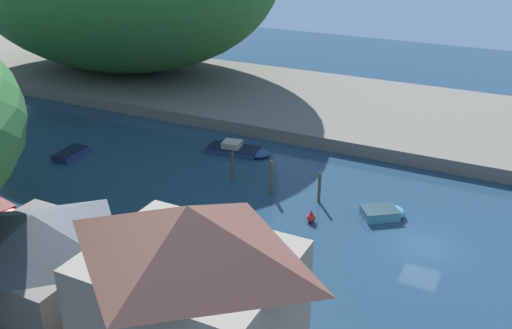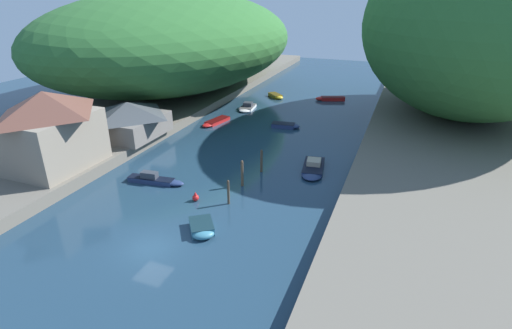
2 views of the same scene
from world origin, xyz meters
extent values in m
plane|color=#1E384C|center=(0.00, 30.00, 0.00)|extent=(130.00, 130.00, 0.00)
cube|color=#666056|center=(23.61, 30.00, 0.63)|extent=(22.00, 120.00, 1.26)
cube|color=gray|center=(-16.79, 7.48, 4.08)|extent=(7.16, 8.87, 5.63)
pyramid|color=brown|center=(-16.79, 7.48, 8.12)|extent=(7.73, 9.58, 2.45)
cube|color=slate|center=(-15.67, 18.43, 2.53)|extent=(7.70, 8.29, 2.54)
pyramid|color=#3D4247|center=(-15.67, 18.43, 4.69)|extent=(8.32, 8.96, 1.78)
cube|color=navy|center=(0.76, 32.08, 0.29)|extent=(3.42, 1.99, 0.58)
ellipsoid|color=navy|center=(2.38, 32.27, 0.29)|extent=(1.79, 1.72, 0.58)
cube|color=black|center=(0.76, 32.08, 0.60)|extent=(3.49, 2.03, 0.03)
cube|color=navy|center=(-6.67, 9.82, 0.25)|extent=(4.98, 1.71, 0.51)
ellipsoid|color=navy|center=(-4.24, 10.09, 0.25)|extent=(2.55, 1.38, 0.51)
cube|color=black|center=(-6.67, 9.82, 0.52)|extent=(5.08, 1.75, 0.03)
cube|color=#333842|center=(-6.82, 9.80, 0.84)|extent=(1.79, 1.01, 0.68)
cube|color=teal|center=(2.53, 3.76, 0.34)|extent=(2.97, 3.11, 0.67)
ellipsoid|color=teal|center=(3.27, 2.74, 0.34)|extent=(2.16, 2.04, 0.67)
cube|color=#132A33|center=(2.53, 3.76, 0.69)|extent=(3.02, 3.18, 0.03)
cube|color=navy|center=(8.40, 19.24, 0.26)|extent=(2.84, 4.96, 0.52)
ellipsoid|color=navy|center=(8.74, 16.92, 0.26)|extent=(2.39, 2.63, 0.52)
cube|color=black|center=(8.40, 19.24, 0.53)|extent=(2.90, 5.06, 0.03)
cube|color=#9E937F|center=(8.38, 19.38, 0.81)|extent=(1.75, 1.85, 0.59)
ellipsoid|color=red|center=(-9.63, 28.47, 0.25)|extent=(1.88, 2.43, 0.49)
cylinder|color=#4C3D2D|center=(2.80, 8.63, 1.16)|extent=(0.24, 0.24, 2.32)
sphere|color=#4C3D2D|center=(2.80, 8.63, 2.37)|extent=(0.22, 0.22, 0.22)
cylinder|color=brown|center=(2.53, 12.57, 1.33)|extent=(0.28, 0.28, 2.65)
sphere|color=brown|center=(2.53, 12.57, 2.71)|extent=(0.25, 0.25, 0.25)
cylinder|color=#4C3D2D|center=(3.18, 16.46, 1.24)|extent=(0.26, 0.26, 2.47)
sphere|color=#4C3D2D|center=(3.18, 16.46, 2.53)|extent=(0.24, 0.24, 0.24)
sphere|color=red|center=(-0.39, 8.01, 0.32)|extent=(0.64, 0.64, 0.64)
cone|color=red|center=(-0.39, 8.01, 0.80)|extent=(0.32, 0.32, 0.32)
cube|color=#2D2D33|center=(-14.70, 4.61, 2.42)|extent=(0.25, 0.40, 0.62)
sphere|color=#9E7051|center=(-14.70, 4.61, 2.84)|extent=(0.22, 0.22, 0.22)
camera|label=1|loc=(-34.34, -4.63, 20.71)|focal=40.00mm
camera|label=2|loc=(17.10, -21.18, 18.70)|focal=28.00mm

